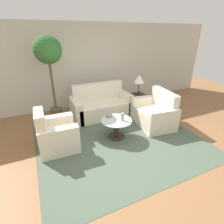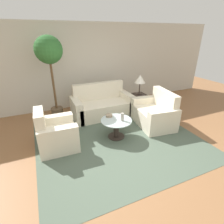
% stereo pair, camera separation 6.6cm
% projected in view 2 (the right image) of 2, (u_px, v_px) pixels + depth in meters
% --- Properties ---
extents(ground_plane, '(14.00, 14.00, 0.00)m').
position_uv_depth(ground_plane, '(123.00, 153.00, 3.63)').
color(ground_plane, '#8E603D').
extents(wall_back, '(10.00, 0.06, 2.60)m').
position_uv_depth(wall_back, '(82.00, 67.00, 5.57)').
color(wall_back, beige).
rests_on(wall_back, ground_plane).
extents(rug, '(3.63, 3.47, 0.01)m').
position_uv_depth(rug, '(116.00, 136.00, 4.21)').
color(rug, '#4C5B4C').
rests_on(rug, ground_plane).
extents(sofa_main, '(1.76, 0.85, 0.94)m').
position_uv_depth(sofa_main, '(102.00, 105.00, 5.23)').
color(sofa_main, beige).
rests_on(sofa_main, ground_plane).
extents(armchair, '(0.80, 0.83, 0.90)m').
position_uv_depth(armchair, '(55.00, 135.00, 3.71)').
color(armchair, beige).
rests_on(armchair, ground_plane).
extents(loveseat, '(0.95, 1.30, 0.92)m').
position_uv_depth(loveseat, '(155.00, 114.00, 4.69)').
color(loveseat, beige).
rests_on(loveseat, ground_plane).
extents(coffee_table, '(0.72, 0.72, 0.45)m').
position_uv_depth(coffee_table, '(116.00, 126.00, 4.09)').
color(coffee_table, '#332823').
rests_on(coffee_table, ground_plane).
extents(side_table, '(0.38, 0.38, 0.54)m').
position_uv_depth(side_table, '(139.00, 102.00, 5.58)').
color(side_table, '#332823').
rests_on(side_table, ground_plane).
extents(table_lamp, '(0.33, 0.33, 0.61)m').
position_uv_depth(table_lamp, '(140.00, 79.00, 5.28)').
color(table_lamp, '#332823').
rests_on(table_lamp, side_table).
extents(potted_plant, '(0.70, 0.70, 2.25)m').
position_uv_depth(potted_plant, '(50.00, 57.00, 4.41)').
color(potted_plant, brown).
rests_on(potted_plant, ground_plane).
extents(vase, '(0.08, 0.08, 0.19)m').
position_uv_depth(vase, '(122.00, 117.00, 3.96)').
color(vase, '#9E998E').
rests_on(vase, coffee_table).
extents(bowl, '(0.16, 0.16, 0.05)m').
position_uv_depth(bowl, '(109.00, 116.00, 4.17)').
color(bowl, gray).
rests_on(bowl, coffee_table).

